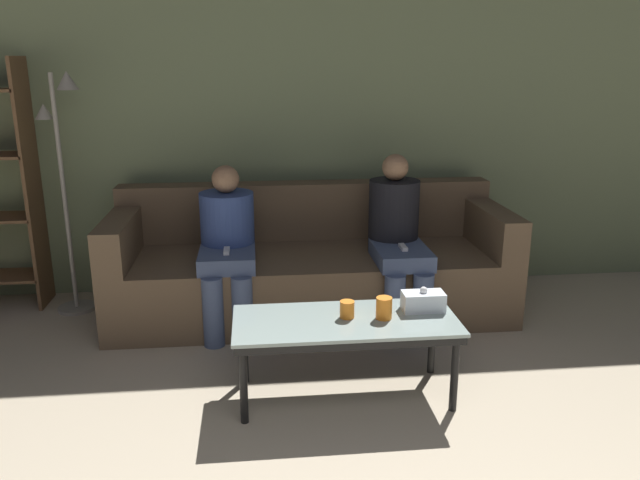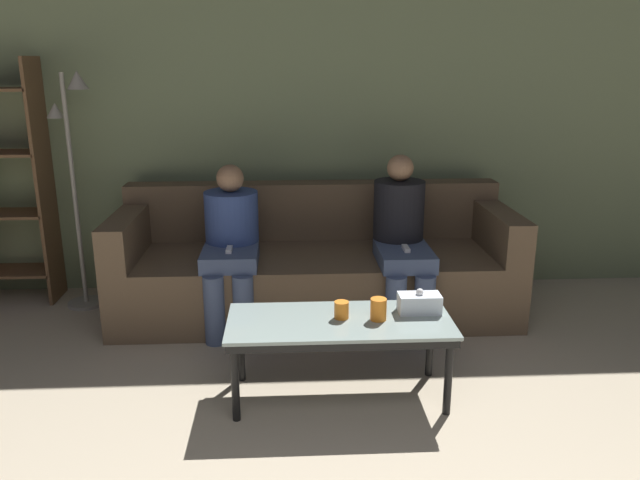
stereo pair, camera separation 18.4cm
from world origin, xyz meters
name	(u,v)px [view 1 (the left image)]	position (x,y,z in m)	size (l,w,h in m)	color
wall_back	(303,118)	(0.00, 3.93, 1.30)	(12.00, 0.06, 2.60)	#707F5B
couch	(310,267)	(0.00, 3.38, 0.31)	(2.70, 0.95, 0.86)	brown
coffee_table	(345,327)	(0.07, 2.16, 0.39)	(1.15, 0.50, 0.44)	#8C9E99
cup_near_left	(347,309)	(0.08, 2.18, 0.48)	(0.08, 0.08, 0.09)	orange
cup_near_right	(384,308)	(0.27, 2.15, 0.49)	(0.08, 0.08, 0.11)	orange
tissue_box	(423,301)	(0.49, 2.24, 0.49)	(0.22, 0.12, 0.13)	silver
standing_lamp	(64,169)	(-1.65, 3.56, 1.01)	(0.31, 0.26, 1.65)	gray
seated_person_left_end	(227,241)	(-0.56, 3.17, 0.58)	(0.36, 0.67, 1.06)	#47567A
seated_person_mid_left	(397,234)	(0.56, 3.15, 0.60)	(0.34, 0.73, 1.12)	#47567A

